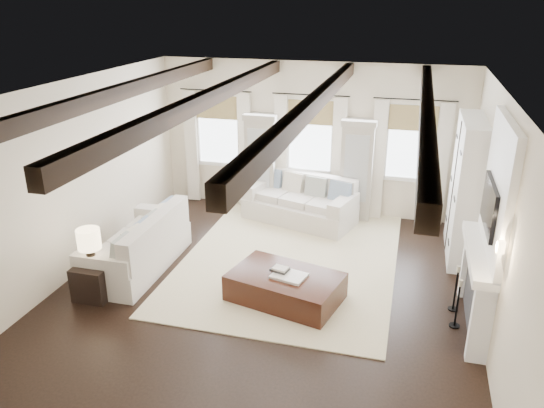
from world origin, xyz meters
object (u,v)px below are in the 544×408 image
(sofa_back, at_px, (301,203))
(side_table_back, at_px, (258,197))
(ottoman, at_px, (285,287))
(side_table_front, at_px, (95,281))
(sofa_left, at_px, (140,247))

(sofa_back, height_order, side_table_back, sofa_back)
(ottoman, bearing_deg, sofa_back, 111.40)
(side_table_front, xyz_separation_m, side_table_back, (1.40, 4.23, -0.00))
(sofa_back, bearing_deg, ottoman, -82.21)
(ottoman, bearing_deg, side_table_back, 126.56)
(sofa_back, distance_m, ottoman, 3.16)
(ottoman, distance_m, side_table_front, 2.98)
(sofa_back, relative_size, side_table_back, 4.56)
(sofa_back, height_order, ottoman, sofa_back)
(side_table_back, bearing_deg, sofa_left, -109.87)
(sofa_back, relative_size, ottoman, 1.48)
(sofa_left, xyz_separation_m, side_table_back, (1.15, 3.19, -0.13))
(side_table_front, bearing_deg, sofa_back, 56.97)
(sofa_left, relative_size, side_table_back, 4.27)
(sofa_back, bearing_deg, side_table_front, -123.03)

